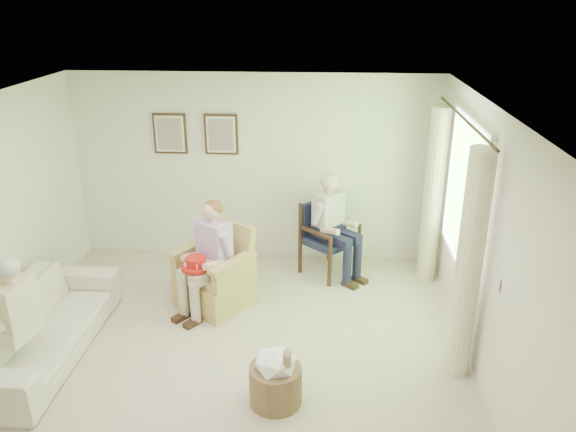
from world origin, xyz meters
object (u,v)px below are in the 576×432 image
object	(u,v)px
person_dark	(330,220)
person_sofa	(10,316)
sofa	(41,326)
person_wicker	(211,251)
wicker_armchair	(215,280)
wood_armchair	(330,234)
red_hat	(196,264)
hatbox	(276,377)

from	to	relation	value
person_dark	person_sofa	bearing A→B (deg)	171.65
sofa	person_dark	size ratio (longest dim) A/B	1.65
person_wicker	person_dark	xyz separation A→B (m)	(1.38, 0.97, 0.03)
wicker_armchair	wood_armchair	distance (m)	1.72
person_wicker	person_sofa	world-z (taller)	person_wicker
person_wicker	person_sofa	bearing A→B (deg)	-102.90
wood_armchair	sofa	xyz separation A→B (m)	(-2.99, -2.15, -0.20)
person_dark	sofa	bearing A→B (deg)	165.77
person_sofa	wicker_armchair	bearing A→B (deg)	145.73
wicker_armchair	red_hat	world-z (taller)	wicker_armchair
wicker_armchair	person_dark	xyz separation A→B (m)	(1.38, 0.84, 0.49)
person_wicker	person_dark	size ratio (longest dim) A/B	0.97
sofa	person_sofa	world-z (taller)	person_sofa
wood_armchair	red_hat	xyz separation A→B (m)	(-1.53, -1.30, 0.14)
wicker_armchair	person_dark	world-z (taller)	person_dark
person_sofa	person_dark	bearing A→B (deg)	139.98
wood_armchair	person_wicker	bearing A→B (deg)	171.56
wood_armchair	person_dark	bearing A→B (deg)	-137.77
wood_armchair	wicker_armchair	bearing A→B (deg)	168.15
sofa	person_wicker	distance (m)	1.95
wood_armchair	person_dark	world-z (taller)	person_dark
person_sofa	hatbox	xyz separation A→B (m)	(2.50, -0.12, -0.47)
person_sofa	hatbox	bearing A→B (deg)	97.90
wicker_armchair	hatbox	xyz separation A→B (m)	(0.89, -1.74, -0.03)
wood_armchair	person_sofa	distance (m)	3.98
person_wicker	person_dark	world-z (taller)	person_dark
person_dark	wicker_armchair	bearing A→B (deg)	163.53
sofa	person_sofa	xyz separation A→B (m)	(-0.00, -0.48, 0.42)
red_hat	hatbox	world-z (taller)	red_hat
wood_armchair	person_wicker	xyz separation A→B (m)	(-1.38, -1.13, 0.24)
wicker_armchair	sofa	xyz separation A→B (m)	(-1.61, -1.14, 0.02)
wicker_armchair	person_sofa	size ratio (longest dim) A/B	0.76
wicker_armchair	person_wicker	xyz separation A→B (m)	(0.00, -0.13, 0.46)
wicker_armchair	sofa	bearing A→B (deg)	-110.27
red_hat	hatbox	size ratio (longest dim) A/B	0.48
hatbox	red_hat	bearing A→B (deg)	125.83
sofa	hatbox	xyz separation A→B (m)	(2.50, -0.59, -0.05)
wicker_armchair	wood_armchair	size ratio (longest dim) A/B	1.02
wood_armchair	person_wicker	size ratio (longest dim) A/B	0.73
wicker_armchair	red_hat	bearing A→B (deg)	-82.18
person_wicker	hatbox	world-z (taller)	person_wicker
sofa	wicker_armchair	bearing A→B (deg)	-54.62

